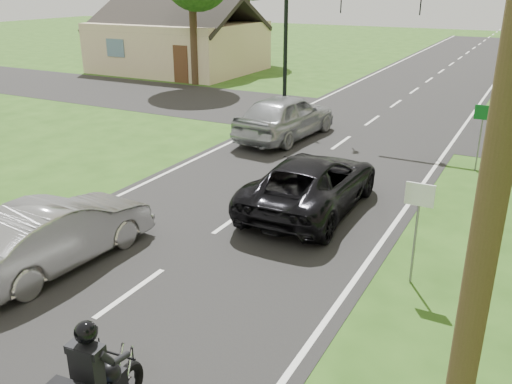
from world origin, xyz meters
TOP-DOWN VIEW (x-y plane):
  - ground at (0.00, 0.00)m, footprint 140.00×140.00m
  - road at (0.00, 10.00)m, footprint 8.00×100.00m
  - cross_road at (0.00, 16.00)m, footprint 60.00×7.00m
  - dark_suv at (1.45, 5.56)m, footprint 2.48×5.23m
  - silver_sedan at (-2.11, 0.24)m, footprint 1.79×4.44m
  - silver_suv at (-2.15, 11.61)m, footprint 2.50×5.26m
  - traffic_signal at (3.34, 14.00)m, footprint 6.38×0.44m
  - signal_pole_far at (-5.20, 18.00)m, footprint 0.20×0.20m
  - sign_white at (4.70, 2.98)m, footprint 0.55×0.07m
  - sign_green at (4.90, 10.98)m, footprint 0.55×0.07m
  - house at (-16.00, 24.00)m, footprint 10.20×8.00m

SIDE VIEW (x-z plane):
  - ground at x=0.00m, z-range 0.00..0.00m
  - cross_road at x=0.00m, z-range 0.00..0.01m
  - road at x=0.00m, z-range 0.00..0.01m
  - silver_sedan at x=-2.11m, z-range 0.01..1.45m
  - dark_suv at x=1.45m, z-range 0.01..1.45m
  - silver_suv at x=-2.15m, z-range 0.01..1.75m
  - sign_white at x=4.70m, z-range 0.54..2.66m
  - sign_green at x=4.90m, z-range 0.54..2.66m
  - house at x=-16.00m, z-range -0.65..4.19m
  - signal_pole_far at x=-5.20m, z-range 0.00..6.00m
  - traffic_signal at x=3.34m, z-range 1.14..7.14m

